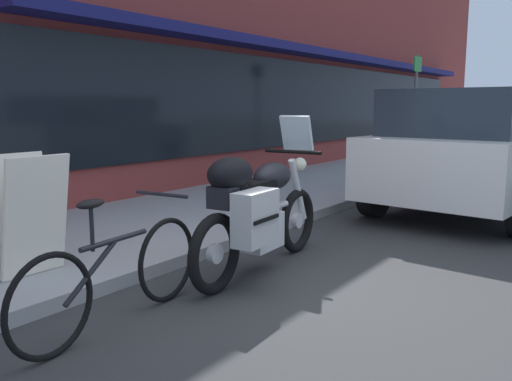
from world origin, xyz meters
TOP-DOWN VIEW (x-y plane):
  - ground_plane at (0.00, 0.00)m, footprint 80.00×80.00m
  - storefront_building at (8.34, 4.31)m, footprint 24.67×0.90m
  - sidewalk_curb at (9.00, 2.76)m, footprint 30.00×2.78m
  - touring_motorcycle at (0.12, 0.69)m, footprint 2.12×0.76m
  - parked_bicycle at (-1.37, 0.83)m, footprint 1.75×0.48m
  - parked_minivan at (4.47, -0.23)m, footprint 4.73×2.44m
  - sandwich_board_sign at (-1.24, 2.03)m, footprint 0.55×0.42m
  - parking_sign_pole at (8.01, 1.98)m, footprint 0.44×0.07m

SIDE VIEW (x-z plane):
  - ground_plane at x=0.00m, z-range 0.00..0.00m
  - sidewalk_curb at x=9.00m, z-range 0.00..0.12m
  - parked_bicycle at x=-1.37m, z-range -0.10..0.82m
  - touring_motorcycle at x=0.12m, z-range -0.09..1.31m
  - sandwich_board_sign at x=-1.24m, z-range 0.12..1.12m
  - parked_minivan at x=4.47m, z-range 0.06..1.76m
  - parking_sign_pole at x=8.01m, z-range 0.35..2.82m
  - storefront_building at x=8.34m, z-range -0.08..7.06m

